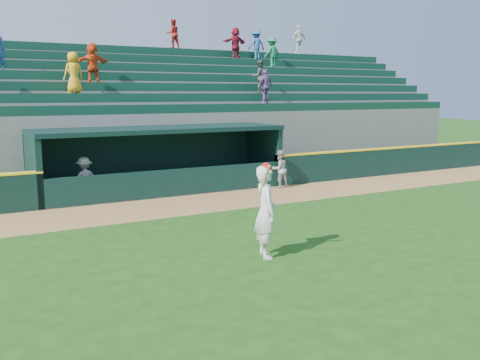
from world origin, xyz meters
The scene contains 9 objects.
ground centered at (0.00, 0.00, 0.00)m, with size 120.00×120.00×0.00m, color #1D4611.
warning_track centered at (0.00, 4.90, 0.01)m, with size 40.00×3.00×0.01m, color olive.
field_wall_right centered at (12.25, 6.55, 0.60)m, with size 15.50×0.30×1.20m, color black.
wall_stripe_right centered at (12.25, 6.55, 1.23)m, with size 15.50×0.32×0.06m, color yellow.
dugout_player_front centered at (4.40, 6.16, 0.75)m, with size 0.73×0.57×1.50m, color #A6A6A0.
dugout_player_inside centered at (-3.01, 7.20, 0.78)m, with size 1.00×0.58×1.55m, color #9FA09A.
dugout centered at (0.00, 8.00, 1.36)m, with size 9.40×2.80×2.46m.
stands centered at (0.03, 12.57, 2.40)m, with size 34.50×6.25×7.61m.
batter_at_plate centered at (-0.98, -1.31, 1.09)m, with size 0.70×0.93×2.20m.
Camera 1 is at (-7.35, -11.34, 3.71)m, focal length 40.00 mm.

